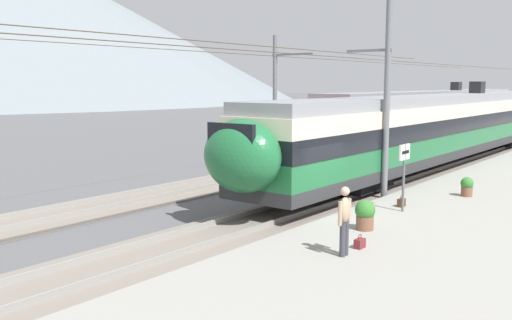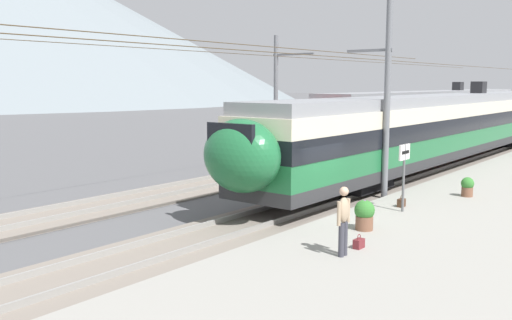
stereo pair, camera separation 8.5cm
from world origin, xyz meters
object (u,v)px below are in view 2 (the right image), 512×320
Objects in this scene: handbag_near_sign at (401,203)px; passenger_walking at (343,218)px; train_near_platform at (443,125)px; potted_plant_by_shelter at (364,214)px; catenary_mast_far_side at (279,94)px; potted_plant_platform_edge at (467,186)px; train_far_track at (433,112)px; handbag_beside_passenger at (359,243)px; platform_sign at (404,162)px; catenary_mast_mid at (385,91)px.

passenger_walking is at bearing -168.72° from handbag_near_sign.
potted_plant_by_shelter is at bearing -167.06° from train_near_platform.
catenary_mast_far_side is 66.78× the size of potted_plant_platform_edge.
potted_plant_platform_edge is at bearing -6.06° from potted_plant_by_shelter.
passenger_walking reaches higher than potted_plant_platform_edge.
potted_plant_platform_edge is (-22.28, -10.07, -1.51)m from train_far_track.
catenary_mast_far_side is at bearing 42.84° from handbag_beside_passenger.
potted_plant_by_shelter reaches higher than potted_plant_platform_edge.
catenary_mast_far_side is 119.18× the size of handbag_near_sign.
handbag_near_sign is (0.63, 0.32, -1.46)m from platform_sign.
train_far_track is at bearing 19.55° from platform_sign.
platform_sign reaches higher than handbag_near_sign.
catenary_mast_mid is 28.18× the size of passenger_walking.
platform_sign is 5.44m from passenger_walking.
train_far_track is 32.24m from handbag_beside_passenger.
train_near_platform is at bearing -156.55° from train_far_track.
platform_sign is at bearing 2.39° from potted_plant_by_shelter.
train_near_platform is 95.08× the size of handbag_beside_passenger.
catenary_mast_mid reaches higher than handbag_near_sign.
train_far_track is 84.64× the size of handbag_near_sign.
train_near_platform reaches higher than potted_plant_platform_edge.
potted_plant_by_shelter is at bearing 16.68° from passenger_walking.
platform_sign is at bearing -127.36° from catenary_mast_far_side.
passenger_walking is 1.97× the size of potted_plant_by_shelter.
train_far_track is at bearing 24.32° from potted_plant_platform_edge.
passenger_walking is 9.11m from potted_plant_platform_edge.
train_far_track is 17.55m from catenary_mast_far_side.
catenary_mast_far_side reaches higher than platform_sign.
train_far_track is 15.48× the size of platform_sign.
catenary_mast_mid is 119.18× the size of handbag_near_sign.
handbag_beside_passenger is at bearing -158.03° from catenary_mast_mid.
catenary_mast_mid is 11.23m from catenary_mast_far_side.
train_near_platform is at bearing -63.55° from catenary_mast_far_side.
catenary_mast_mid is 130.04× the size of handbag_beside_passenger.
potted_plant_platform_edge is (-4.93, -12.22, -3.09)m from catenary_mast_far_side.
platform_sign is at bearing -160.45° from train_far_track.
train_far_track is 24.65m from catenary_mast_mid.
train_far_track is at bearing 19.35° from handbag_near_sign.
potted_plant_platform_edge is at bearing -154.39° from train_near_platform.
catenary_mast_far_side is 21.80× the size of platform_sign.
potted_plant_by_shelter is (1.68, 0.74, 0.35)m from handbag_beside_passenger.
potted_plant_platform_edge is at bearing -19.97° from handbag_near_sign.
catenary_mast_mid is 8.49m from handbag_beside_passenger.
potted_plant_by_shelter reaches higher than handbag_near_sign.
potted_plant_by_shelter is (-5.40, -2.11, -3.35)m from catenary_mast_mid.
passenger_walking is (-5.33, -0.87, -0.66)m from platform_sign.
catenary_mast_far_side is (-3.96, 7.96, 1.59)m from train_near_platform.
train_far_track is 32.98m from passenger_walking.
catenary_mast_far_side is (-17.34, 2.15, 1.59)m from train_far_track.
passenger_walking is at bearing -138.84° from catenary_mast_far_side.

